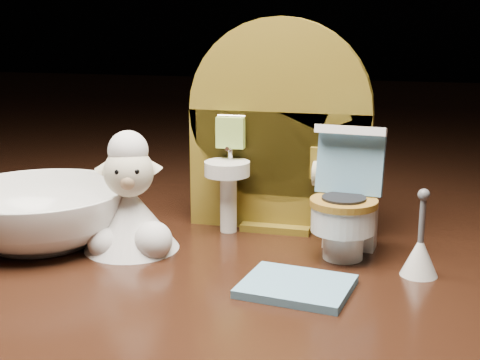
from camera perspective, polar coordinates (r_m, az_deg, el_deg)
name	(u,v)px	position (r m, az deg, el deg)	size (l,w,h in m)	color
backdrop_panel	(278,139)	(0.48, 3.28, 3.53)	(0.13, 0.05, 0.15)	brown
toy_toilet	(347,208)	(0.43, 9.11, -2.41)	(0.05, 0.06, 0.08)	white
bath_mat	(296,286)	(0.38, 4.83, -9.03)	(0.06, 0.05, 0.00)	#639ABB
toilet_brush	(420,253)	(0.41, 15.10, -6.03)	(0.02, 0.02, 0.05)	white
plush_lamb	(131,208)	(0.44, -9.31, -2.41)	(0.06, 0.06, 0.08)	silver
ceramic_bowl	(40,215)	(0.47, -16.67, -2.91)	(0.12, 0.12, 0.04)	white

